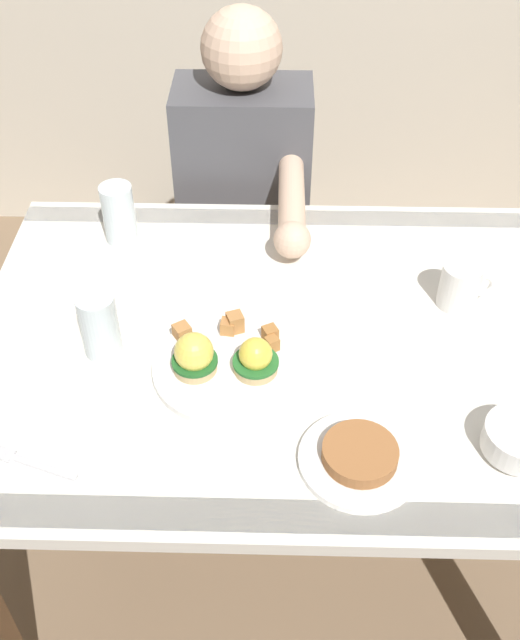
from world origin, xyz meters
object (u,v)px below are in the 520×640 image
object	(u,v)px
coffee_mug	(461,284)
diner_person	(245,201)
fruit_bowl	(519,440)
water_glass_near	(119,215)
water_glass_far	(100,328)
eggs_benedict_plate	(224,361)
fork	(29,463)
side_plate	(359,457)
dining_table	(280,373)

from	to	relation	value
coffee_mug	diner_person	world-z (taller)	diner_person
fruit_bowl	water_glass_near	xyz separation A→B (m)	(-0.75, 0.58, 0.03)
fruit_bowl	coffee_mug	distance (m)	0.37
fruit_bowl	diner_person	world-z (taller)	diner_person
water_glass_near	water_glass_far	world-z (taller)	water_glass_near
fruit_bowl	diner_person	bearing A→B (deg)	119.08
eggs_benedict_plate	diner_person	world-z (taller)	diner_person
water_glass_far	water_glass_near	bearing A→B (deg)	93.71
fruit_bowl	water_glass_far	bearing A→B (deg)	163.04
fork	water_glass_near	world-z (taller)	water_glass_near
eggs_benedict_plate	side_plate	size ratio (longest dim) A/B	1.35
side_plate	fruit_bowl	bearing A→B (deg)	6.33
coffee_mug	water_glass_far	world-z (taller)	water_glass_far
dining_table	coffee_mug	xyz separation A→B (m)	(0.36, 0.10, 0.16)
side_plate	dining_table	bearing A→B (deg)	113.43
fruit_bowl	water_glass_far	size ratio (longest dim) A/B	0.92
eggs_benedict_plate	water_glass_far	distance (m)	0.24
dining_table	water_glass_near	world-z (taller)	water_glass_near
water_glass_near	side_plate	bearing A→B (deg)	-51.22
dining_table	water_glass_near	xyz separation A→B (m)	(-0.36, 0.31, 0.17)
dining_table	water_glass_far	world-z (taller)	water_glass_far
coffee_mug	diner_person	size ratio (longest dim) A/B	0.10
water_glass_near	side_plate	size ratio (longest dim) A/B	0.67
coffee_mug	water_glass_near	distance (m)	0.74
water_glass_near	side_plate	xyz separation A→B (m)	(0.49, -0.60, -0.05)
eggs_benedict_plate	fruit_bowl	distance (m)	0.52
eggs_benedict_plate	fork	size ratio (longest dim) A/B	1.77
water_glass_far	fork	bearing A→B (deg)	-105.95
fruit_bowl	water_glass_far	world-z (taller)	water_glass_far
dining_table	eggs_benedict_plate	distance (m)	0.19
eggs_benedict_plate	fork	distance (m)	0.38
coffee_mug	fork	size ratio (longest dim) A/B	0.73
water_glass_far	diner_person	size ratio (longest dim) A/B	0.11
water_glass_near	water_glass_far	distance (m)	0.36
fruit_bowl	side_plate	distance (m)	0.26
side_plate	water_glass_near	bearing A→B (deg)	128.78
water_glass_near	diner_person	distance (m)	0.42
coffee_mug	fork	bearing A→B (deg)	-151.58
fruit_bowl	coffee_mug	xyz separation A→B (m)	(-0.03, 0.37, 0.02)
diner_person	water_glass_near	bearing A→B (deg)	-131.96
water_glass_near	diner_person	size ratio (longest dim) A/B	0.12
eggs_benedict_plate	fork	xyz separation A→B (m)	(-0.31, -0.22, -0.02)
dining_table	diner_person	world-z (taller)	diner_person
coffee_mug	water_glass_near	size ratio (longest dim) A/B	0.83
dining_table	coffee_mug	distance (m)	0.40
water_glass_far	coffee_mug	bearing A→B (deg)	12.27
diner_person	side_plate	bearing A→B (deg)	-76.06
coffee_mug	side_plate	distance (m)	0.46
diner_person	fruit_bowl	bearing A→B (deg)	-60.92
water_glass_near	diner_person	world-z (taller)	diner_person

